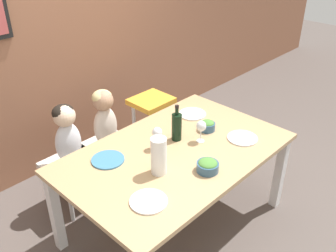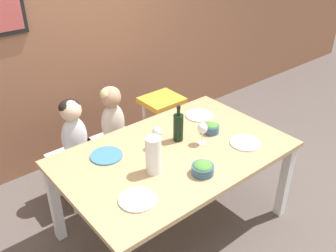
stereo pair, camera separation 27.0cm
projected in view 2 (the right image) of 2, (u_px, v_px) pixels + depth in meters
ground_plane at (174, 224)px, 3.10m from camera, size 14.00×14.00×0.00m
wall_back at (71, 25)px, 3.40m from camera, size 10.00×0.09×2.70m
dining_table at (175, 161)px, 2.78m from camera, size 1.68×1.06×0.73m
chair_far_left at (78, 162)px, 3.21m from camera, size 0.43×0.39×0.45m
chair_far_center at (115, 147)px, 3.42m from camera, size 0.43×0.39×0.45m
chair_right_highchair at (162, 112)px, 3.64m from camera, size 0.37×0.33×0.70m
person_child_left at (73, 126)px, 3.03m from camera, size 0.22×0.18×0.52m
person_child_center at (112, 112)px, 3.24m from camera, size 0.22×0.18×0.52m
wine_bottle at (178, 127)px, 2.82m from camera, size 0.08×0.08×0.29m
paper_towel_roll at (153, 155)px, 2.46m from camera, size 0.11×0.11×0.27m
wine_glass_near at (203, 129)px, 2.77m from camera, size 0.08×0.08×0.18m
wine_glass_far at (157, 133)px, 2.72m from camera, size 0.08×0.08×0.18m
salad_bowl_large at (203, 168)px, 2.49m from camera, size 0.15×0.15×0.09m
salad_bowl_small at (211, 128)px, 2.95m from camera, size 0.12×0.12×0.09m
dinner_plate_front_left at (137, 199)px, 2.28m from camera, size 0.23×0.23×0.01m
dinner_plate_back_left at (106, 156)px, 2.68m from camera, size 0.23×0.23×0.01m
dinner_plate_back_right at (199, 115)px, 3.20m from camera, size 0.23×0.23×0.01m
dinner_plate_front_right at (245, 143)px, 2.83m from camera, size 0.23×0.23×0.01m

